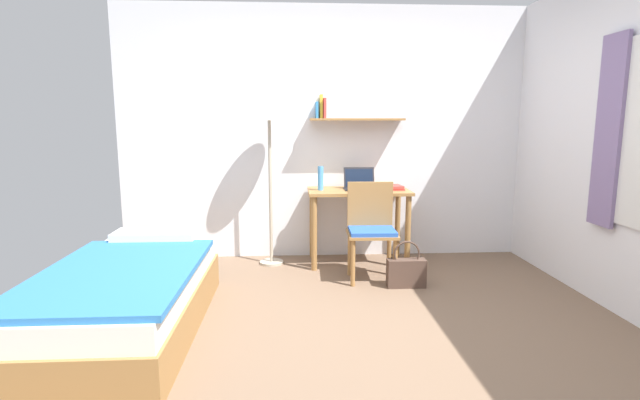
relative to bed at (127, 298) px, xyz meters
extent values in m
plane|color=brown|center=(1.55, -0.18, -0.24)|extent=(5.28, 5.28, 0.00)
cube|color=white|center=(1.55, 1.84, 1.06)|extent=(4.40, 0.05, 2.60)
cube|color=#9E703D|center=(1.79, 1.71, 1.21)|extent=(0.96, 0.22, 0.02)
cube|color=#3384C6|center=(1.38, 1.72, 1.31)|extent=(0.02, 0.17, 0.16)
cube|color=gold|center=(1.43, 1.74, 1.34)|extent=(0.03, 0.14, 0.24)
cube|color=#D13D38|center=(1.46, 1.72, 1.32)|extent=(0.03, 0.17, 0.20)
cube|color=gray|center=(3.51, 0.31, 1.11)|extent=(0.03, 0.28, 1.43)
cube|color=#9E703D|center=(0.00, -0.01, -0.10)|extent=(0.94, 1.88, 0.28)
cube|color=silver|center=(0.00, -0.01, 0.12)|extent=(0.90, 1.82, 0.16)
cube|color=#2D70B7|center=(0.00, -0.12, 0.22)|extent=(0.96, 1.54, 0.04)
cube|color=white|center=(0.00, 0.73, 0.25)|extent=(0.66, 0.28, 0.10)
cube|color=#9E703D|center=(1.79, 1.52, 0.50)|extent=(1.01, 0.55, 0.03)
cylinder|color=#9E703D|center=(1.34, 1.29, 0.12)|extent=(0.06, 0.06, 0.73)
cylinder|color=#9E703D|center=(2.25, 1.29, 0.12)|extent=(0.06, 0.06, 0.73)
cylinder|color=#9E703D|center=(1.34, 1.74, 0.12)|extent=(0.06, 0.06, 0.73)
cylinder|color=#9E703D|center=(2.25, 1.74, 0.12)|extent=(0.06, 0.06, 0.73)
cube|color=#9E703D|center=(1.84, 0.96, 0.19)|extent=(0.45, 0.39, 0.03)
cube|color=blue|center=(1.84, 0.96, 0.22)|extent=(0.41, 0.36, 0.04)
cube|color=#9E703D|center=(1.85, 1.13, 0.44)|extent=(0.42, 0.05, 0.41)
cylinder|color=#9E703D|center=(1.65, 0.81, -0.03)|extent=(0.04, 0.04, 0.42)
cylinder|color=#9E703D|center=(2.02, 0.80, -0.03)|extent=(0.04, 0.04, 0.42)
cylinder|color=#9E703D|center=(1.66, 1.12, -0.03)|extent=(0.04, 0.04, 0.42)
cylinder|color=#9E703D|center=(2.03, 1.11, -0.03)|extent=(0.04, 0.04, 0.42)
cylinder|color=#B2A893|center=(0.91, 1.53, -0.23)|extent=(0.24, 0.24, 0.02)
cylinder|color=#B2A893|center=(0.91, 1.53, 0.49)|extent=(0.03, 0.03, 1.42)
cone|color=silver|center=(0.91, 1.53, 1.31)|extent=(0.38, 0.38, 0.22)
cube|color=black|center=(1.81, 1.52, 0.52)|extent=(0.32, 0.22, 0.01)
cube|color=black|center=(1.81, 1.60, 0.63)|extent=(0.31, 0.07, 0.21)
cube|color=black|center=(1.81, 1.59, 0.63)|extent=(0.28, 0.06, 0.17)
cylinder|color=#4C99DB|center=(1.41, 1.51, 0.64)|extent=(0.06, 0.06, 0.24)
cube|color=#D13D38|center=(2.15, 1.51, 0.53)|extent=(0.18, 0.23, 0.02)
cube|color=#D13D38|center=(2.14, 1.51, 0.55)|extent=(0.19, 0.23, 0.03)
cube|color=#4C382D|center=(2.12, 0.77, -0.12)|extent=(0.33, 0.12, 0.25)
torus|color=#4C382D|center=(2.12, 0.77, 0.06)|extent=(0.23, 0.02, 0.23)
camera|label=1|loc=(1.13, -3.13, 1.18)|focal=26.46mm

